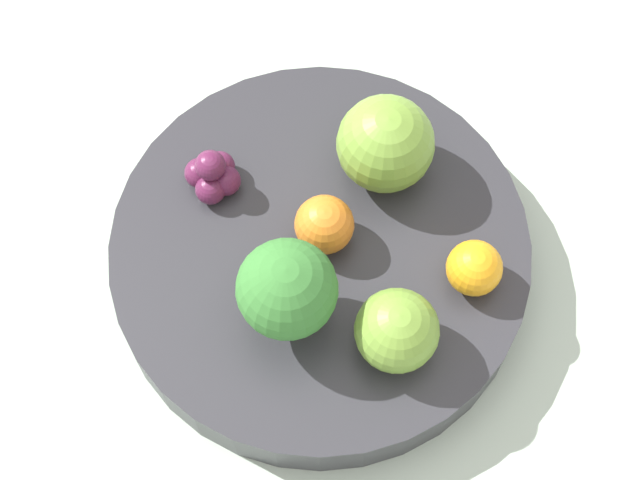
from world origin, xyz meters
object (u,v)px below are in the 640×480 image
at_px(orange_back, 474,268).
at_px(orange_front, 319,223).
at_px(broccoli, 282,288).
at_px(apple_green, 385,144).
at_px(bowl, 320,258).
at_px(grape_cluster, 213,175).
at_px(apple_red, 397,331).

bearing_deg(orange_back, orange_front, 94.87).
xyz_separation_m(broccoli, apple_green, (0.12, -0.02, -0.01)).
bearing_deg(bowl, broccoli, 176.11).
height_order(bowl, apple_green, apple_green).
bearing_deg(bowl, grape_cluster, 79.55).
height_order(broccoli, grape_cluster, broccoli).
bearing_deg(apple_red, grape_cluster, 68.52).
height_order(apple_red, apple_green, apple_green).
bearing_deg(apple_red, broccoli, 95.92).
bearing_deg(grape_cluster, apple_red, -111.48).
height_order(bowl, apple_red, apple_red).
bearing_deg(apple_green, grape_cluster, 118.98).
xyz_separation_m(broccoli, apple_red, (0.01, -0.07, -0.02)).
relative_size(apple_green, orange_front, 1.66).
xyz_separation_m(orange_front, grape_cluster, (0.01, 0.08, -0.01)).
bearing_deg(broccoli, bowl, -3.89).
height_order(apple_red, grape_cluster, apple_red).
height_order(apple_green, orange_front, apple_green).
bearing_deg(grape_cluster, bowl, -100.45).
distance_m(orange_front, grape_cluster, 0.08).
xyz_separation_m(bowl, apple_green, (0.07, -0.02, 0.05)).
relative_size(bowl, broccoli, 3.59).
distance_m(apple_red, orange_back, 0.07).
xyz_separation_m(apple_red, orange_back, (0.06, -0.03, -0.01)).
xyz_separation_m(apple_green, orange_front, (-0.06, 0.02, -0.01)).
distance_m(apple_green, grape_cluster, 0.11).
relative_size(apple_red, orange_back, 1.45).
bearing_deg(grape_cluster, broccoli, -130.30).
relative_size(bowl, grape_cluster, 7.16).
height_order(apple_green, orange_back, apple_green).
xyz_separation_m(bowl, broccoli, (-0.05, 0.00, 0.06)).
bearing_deg(grape_cluster, orange_back, -89.75).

